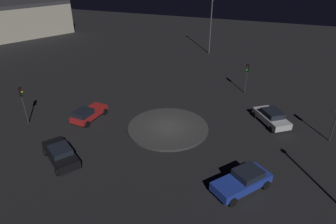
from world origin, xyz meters
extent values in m
plane|color=black|center=(0.00, 0.00, 0.00)|extent=(114.68, 114.68, 0.00)
cylinder|color=#383838|center=(0.00, 0.00, 0.10)|extent=(8.07, 8.07, 0.20)
cube|color=silver|center=(-9.64, -4.48, 0.63)|extent=(4.02, 4.58, 0.64)
cube|color=black|center=(-9.68, -4.43, 1.22)|extent=(2.53, 2.62, 0.54)
cylinder|color=black|center=(-11.29, -3.77, 0.31)|extent=(0.54, 0.64, 0.62)
cylinder|color=black|center=(-9.77, -2.68, 0.31)|extent=(0.54, 0.64, 0.62)
cylinder|color=black|center=(-9.50, -6.29, 0.31)|extent=(0.54, 0.64, 0.62)
cylinder|color=black|center=(-7.98, -5.20, 0.31)|extent=(0.54, 0.64, 0.62)
cube|color=#1E38A5|center=(-8.00, 6.38, 0.69)|extent=(4.28, 4.69, 0.67)
cube|color=black|center=(-8.36, 5.93, 1.28)|extent=(2.48, 2.53, 0.51)
cylinder|color=black|center=(-7.69, 8.23, 0.35)|extent=(0.61, 0.69, 0.70)
cylinder|color=black|center=(-6.26, 7.07, 0.35)|extent=(0.61, 0.69, 0.70)
cylinder|color=black|center=(-9.74, 5.68, 0.35)|extent=(0.61, 0.69, 0.70)
cylinder|color=black|center=(-8.31, 4.53, 0.35)|extent=(0.61, 0.69, 0.70)
cube|color=black|center=(6.67, 7.99, 0.69)|extent=(4.71, 4.00, 0.73)
cube|color=black|center=(6.52, 8.10, 1.26)|extent=(2.47, 2.37, 0.41)
cylinder|color=black|center=(8.51, 7.81, 0.32)|extent=(0.65, 0.54, 0.64)
cylinder|color=black|center=(7.51, 6.34, 0.32)|extent=(0.65, 0.54, 0.64)
cylinder|color=black|center=(5.84, 9.64, 0.32)|extent=(0.65, 0.54, 0.64)
cylinder|color=black|center=(4.84, 8.17, 0.32)|extent=(0.65, 0.54, 0.64)
cube|color=red|center=(8.44, 0.94, 0.62)|extent=(2.16, 4.31, 0.55)
cube|color=black|center=(8.54, 1.84, 1.16)|extent=(1.70, 1.97, 0.53)
cylinder|color=black|center=(9.14, -0.64, 0.34)|extent=(0.29, 0.70, 0.68)
cylinder|color=black|center=(7.42, -0.45, 0.34)|extent=(0.29, 0.70, 0.68)
cylinder|color=black|center=(9.46, 2.34, 0.34)|extent=(0.29, 0.70, 0.68)
cylinder|color=black|center=(7.74, 2.52, 0.34)|extent=(0.29, 0.70, 0.68)
cylinder|color=#2D2D2D|center=(13.92, 3.90, 1.56)|extent=(0.12, 0.12, 3.12)
cube|color=black|center=(13.92, 3.90, 3.57)|extent=(0.29, 0.35, 0.90)
sphere|color=#3F0C0C|center=(13.78, 3.86, 3.84)|extent=(0.20, 0.20, 0.20)
sphere|color=yellow|center=(13.78, 3.86, 3.57)|extent=(0.20, 0.20, 0.20)
sphere|color=#0F3819|center=(13.78, 3.86, 3.30)|extent=(0.20, 0.20, 0.20)
cylinder|color=#2D2D2D|center=(-14.99, -2.98, 1.46)|extent=(0.12, 0.12, 2.92)
sphere|color=#1EE53F|center=(-14.85, -2.95, 3.10)|extent=(0.20, 0.20, 0.20)
cylinder|color=#2D2D2D|center=(-6.18, -11.29, 1.43)|extent=(0.12, 0.12, 2.86)
cube|color=black|center=(-6.18, -11.29, 3.31)|extent=(0.37, 0.34, 0.90)
sphere|color=#3F0C0C|center=(-6.11, -11.17, 3.58)|extent=(0.20, 0.20, 0.20)
sphere|color=#4C380F|center=(-6.11, -11.17, 3.31)|extent=(0.20, 0.20, 0.20)
sphere|color=#1EE53F|center=(-6.11, -11.17, 3.04)|extent=(0.20, 0.20, 0.20)
cylinder|color=#4C4C51|center=(1.69, -26.14, 4.42)|extent=(0.18, 0.18, 8.84)
camera|label=1|loc=(-8.48, 23.83, 15.50)|focal=31.58mm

